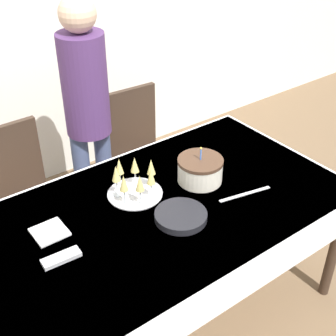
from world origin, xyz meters
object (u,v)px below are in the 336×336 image
birthday_cake (200,170)px  champagne_tray (134,180)px  person_standing (87,104)px  dining_chair_far_left (22,196)px  dining_chair_far_right (139,152)px  plate_stack_main (181,216)px

birthday_cake → champagne_tray: (-0.35, 0.10, 0.03)m
champagne_tray → person_standing: (0.13, 0.72, 0.11)m
birthday_cake → champagne_tray: size_ratio=0.85×
dining_chair_far_left → champagne_tray: 0.87m
birthday_cake → champagne_tray: bearing=164.3°
dining_chair_far_left → champagne_tray: bearing=-61.8°
dining_chair_far_left → dining_chair_far_right: same height
dining_chair_far_right → plate_stack_main: size_ratio=3.74×
dining_chair_far_left → birthday_cake: size_ratio=3.92×
champagne_tray → person_standing: bearing=79.5°
dining_chair_far_right → birthday_cake: (-0.13, -0.80, 0.32)m
dining_chair_far_left → person_standing: bearing=2.7°
dining_chair_far_right → birthday_cake: birthday_cake is taller
dining_chair_far_right → dining_chair_far_left: bearing=180.0°
dining_chair_far_left → birthday_cake: birthday_cake is taller
champagne_tray → plate_stack_main: size_ratio=1.12×
birthday_cake → dining_chair_far_right: bearing=81.0°
birthday_cake → person_standing: size_ratio=0.15×
champagne_tray → dining_chair_far_left: bearing=118.2°
dining_chair_far_right → plate_stack_main: 1.11m
birthday_cake → champagne_tray: birthday_cake is taller
dining_chair_far_right → champagne_tray: champagne_tray is taller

